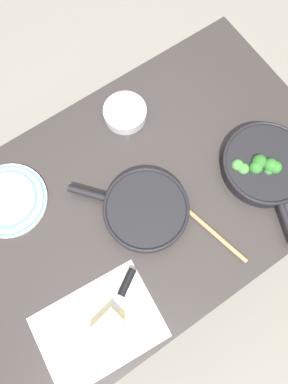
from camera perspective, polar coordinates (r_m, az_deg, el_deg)
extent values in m
plane|color=slate|center=(1.83, 0.00, -6.50)|extent=(14.00, 14.00, 0.00)
cube|color=#2D2826|center=(1.13, 0.00, -0.49)|extent=(1.31, 0.83, 0.03)
cylinder|color=#BCBCC1|center=(1.75, 10.02, 16.30)|extent=(0.05, 0.05, 0.70)
cylinder|color=#BCBCC1|center=(1.52, -12.60, -27.99)|extent=(0.05, 0.05, 0.70)
cylinder|color=black|center=(1.19, 19.49, 4.34)|extent=(0.28, 0.28, 0.05)
torus|color=black|center=(1.17, 19.86, 4.74)|extent=(0.29, 0.29, 0.01)
cylinder|color=black|center=(1.15, 22.88, -5.10)|extent=(0.07, 0.13, 0.02)
cylinder|color=#357027|center=(1.16, 14.98, 3.93)|extent=(0.01, 0.01, 0.02)
sphere|color=#428438|center=(1.14, 15.29, 4.35)|extent=(0.04, 0.04, 0.04)
cylinder|color=#205218|center=(1.19, 18.37, 4.37)|extent=(0.01, 0.01, 0.02)
sphere|color=#286023|center=(1.16, 18.75, 4.81)|extent=(0.04, 0.04, 0.04)
cylinder|color=#205218|center=(1.18, 18.22, 4.32)|extent=(0.02, 0.02, 0.03)
sphere|color=#286023|center=(1.16, 18.66, 4.83)|extent=(0.05, 0.05, 0.05)
cylinder|color=#245B1C|center=(1.18, 17.75, 3.46)|extent=(0.02, 0.02, 0.02)
sphere|color=#2D6B28|center=(1.15, 18.14, 3.91)|extent=(0.04, 0.04, 0.04)
cylinder|color=#205218|center=(1.19, 19.62, 2.91)|extent=(0.01, 0.01, 0.02)
sphere|color=#286023|center=(1.17, 19.94, 3.23)|extent=(0.03, 0.03, 0.03)
cylinder|color=#245B1C|center=(1.20, 20.54, 3.43)|extent=(0.02, 0.02, 0.02)
sphere|color=#2D6B28|center=(1.17, 20.98, 3.87)|extent=(0.04, 0.04, 0.04)
cylinder|color=#245B1C|center=(1.19, 19.85, 3.76)|extent=(0.02, 0.02, 0.02)
sphere|color=#2D6B28|center=(1.17, 20.30, 4.23)|extent=(0.05, 0.05, 0.05)
cylinder|color=#357027|center=(1.16, 15.88, 3.34)|extent=(0.01, 0.01, 0.02)
sphere|color=#428438|center=(1.14, 16.20, 3.73)|extent=(0.04, 0.04, 0.04)
cube|color=olive|center=(1.16, 18.55, 1.22)|extent=(0.05, 0.05, 0.04)
cube|color=#AD7F4C|center=(1.22, 20.29, 6.23)|extent=(0.04, 0.04, 0.03)
cube|color=#AD7F4C|center=(1.23, 21.53, 6.24)|extent=(0.04, 0.04, 0.03)
cube|color=#9E703D|center=(1.19, 19.66, 4.32)|extent=(0.05, 0.05, 0.03)
cube|color=olive|center=(1.20, 17.44, 6.71)|extent=(0.04, 0.03, 0.03)
cylinder|color=black|center=(1.08, 0.36, -3.05)|extent=(0.27, 0.27, 0.05)
torus|color=black|center=(1.06, 0.36, -2.77)|extent=(0.27, 0.27, 0.01)
cylinder|color=black|center=(1.10, -9.47, -0.15)|extent=(0.10, 0.11, 0.02)
cylinder|color=#DBC156|center=(1.08, 0.35, -3.11)|extent=(0.22, 0.22, 0.02)
cylinder|color=#A87A4C|center=(1.10, 10.83, -6.08)|extent=(0.08, 0.29, 0.02)
ellipsoid|color=#A87A4C|center=(1.11, 4.15, -0.27)|extent=(0.05, 0.07, 0.02)
cube|color=beige|center=(1.09, -7.56, -21.43)|extent=(0.37, 0.28, 0.00)
cube|color=silver|center=(1.08, -6.46, -21.84)|extent=(0.20, 0.13, 0.01)
cylinder|color=black|center=(1.07, -2.86, -14.77)|extent=(0.09, 0.06, 0.02)
cube|color=#EFD67A|center=(1.06, -6.18, -21.27)|extent=(0.10, 0.07, 0.05)
cylinder|color=silver|center=(1.19, -21.56, -1.27)|extent=(0.25, 0.25, 0.01)
torus|color=#4C9EB7|center=(1.18, -21.66, -1.20)|extent=(0.24, 0.24, 0.01)
cylinder|color=silver|center=(1.18, -21.77, -1.12)|extent=(0.20, 0.20, 0.01)
torus|color=#4C9EB7|center=(1.17, -21.87, -1.05)|extent=(0.19, 0.19, 0.01)
cylinder|color=#B7B7BC|center=(1.21, -3.17, 13.02)|extent=(0.15, 0.15, 0.04)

